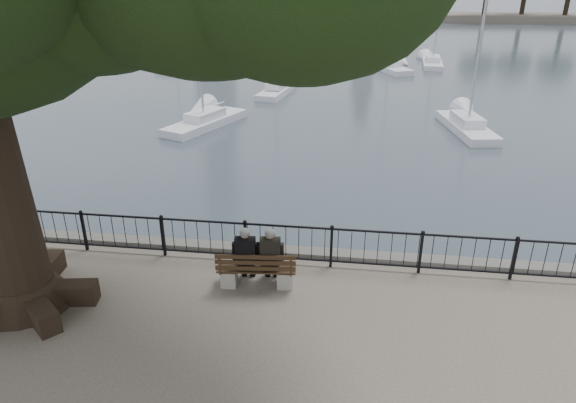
% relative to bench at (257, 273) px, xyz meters
% --- Properties ---
extents(harbor, '(260.00, 260.00, 1.20)m').
position_rel_bench_xyz_m(harbor, '(0.55, 1.50, -0.81)').
color(harbor, '#54524F').
rests_on(harbor, ground).
extents(railing, '(22.06, 0.06, 1.00)m').
position_rel_bench_xyz_m(railing, '(0.55, 1.00, 0.25)').
color(railing, black).
rests_on(railing, ground).
extents(bench, '(1.73, 0.66, 0.89)m').
position_rel_bench_xyz_m(bench, '(0.00, 0.00, 0.00)').
color(bench, gray).
rests_on(bench, ground).
extents(person_left, '(0.43, 0.73, 1.42)m').
position_rel_bench_xyz_m(person_left, '(-0.23, 0.08, 0.34)').
color(person_left, black).
rests_on(person_left, ground).
extents(person_right, '(0.43, 0.73, 1.42)m').
position_rel_bench_xyz_m(person_right, '(0.30, 0.13, 0.34)').
color(person_right, black).
rests_on(person_right, ground).
extents(lion_monument, '(6.11, 6.11, 8.98)m').
position_rel_bench_xyz_m(lion_monument, '(2.55, 48.43, 0.95)').
color(lion_monument, '#54524F').
rests_on(lion_monument, ground).
extents(sailboat_a, '(3.37, 5.46, 10.29)m').
position_rel_bench_xyz_m(sailboat_a, '(-5.60, 15.41, -1.00)').
color(sailboat_a, white).
rests_on(sailboat_a, ground).
extents(sailboat_b, '(2.08, 5.00, 9.50)m').
position_rel_bench_xyz_m(sailboat_b, '(-3.12, 23.32, -1.01)').
color(sailboat_b, white).
rests_on(sailboat_b, ground).
extents(sailboat_c, '(2.36, 5.45, 9.80)m').
position_rel_bench_xyz_m(sailboat_c, '(7.44, 16.27, -1.01)').
color(sailboat_c, white).
rests_on(sailboat_c, ground).
extents(sailboat_e, '(2.21, 4.90, 11.47)m').
position_rel_bench_xyz_m(sailboat_e, '(-12.54, 31.44, -0.95)').
color(sailboat_e, white).
rests_on(sailboat_e, ground).
extents(sailboat_f, '(3.77, 5.83, 12.67)m').
position_rel_bench_xyz_m(sailboat_f, '(4.35, 32.96, -0.95)').
color(sailboat_f, white).
rests_on(sailboat_f, ground).
extents(sailboat_g, '(1.91, 5.50, 9.63)m').
position_rel_bench_xyz_m(sailboat_g, '(8.11, 35.54, -1.02)').
color(sailboat_g, white).
rests_on(sailboat_g, ground).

